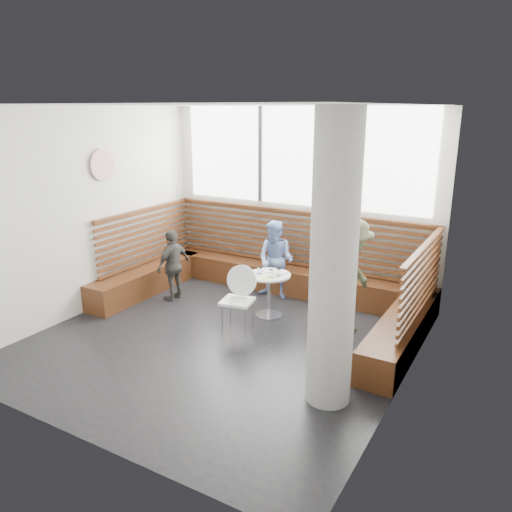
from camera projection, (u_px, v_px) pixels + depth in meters
The scene contains 15 objects.
room at pixel (219, 231), 6.59m from camera, with size 5.00×5.00×3.20m.
booth at pixel (279, 278), 8.41m from camera, with size 5.00×2.50×1.44m.
concrete_column at pixel (333, 264), 5.21m from camera, with size 0.50×0.50×3.20m, color gray.
wall_art at pixel (103, 165), 7.89m from camera, with size 0.50×0.50×0.03m, color white.
cafe_table at pixel (269, 286), 7.78m from camera, with size 0.67×0.67×0.69m.
cafe_chair at pixel (240, 294), 7.28m from camera, with size 0.46×0.45×0.96m.
adult_man at pixel (350, 278), 7.08m from camera, with size 1.10×0.63×1.71m, color #434A31.
child_back at pixel (276, 260), 8.50m from camera, with size 0.66×0.51×1.35m, color #7E9CDA.
child_left at pixel (173, 265), 8.45m from camera, with size 0.71×0.30×1.22m, color #46433F.
plate_near at pixel (268, 270), 7.88m from camera, with size 0.19×0.19×0.01m, color white.
plate_far at pixel (281, 272), 7.80m from camera, with size 0.22×0.22×0.02m, color white.
glass_left at pixel (260, 270), 7.74m from camera, with size 0.07×0.07×0.11m, color white.
glass_mid at pixel (271, 273), 7.59m from camera, with size 0.07×0.07×0.11m, color white.
glass_right at pixel (279, 272), 7.64m from camera, with size 0.07×0.07×0.11m, color white.
menu_card at pixel (266, 278), 7.56m from camera, with size 0.21×0.14×0.00m, color #A5C64C.
Camera 1 is at (3.61, -5.32, 3.17)m, focal length 35.00 mm.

